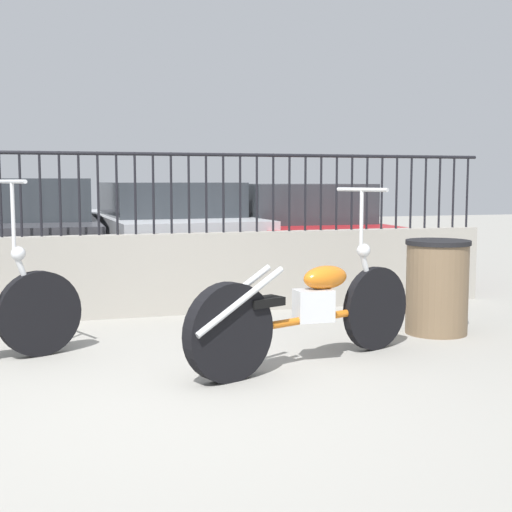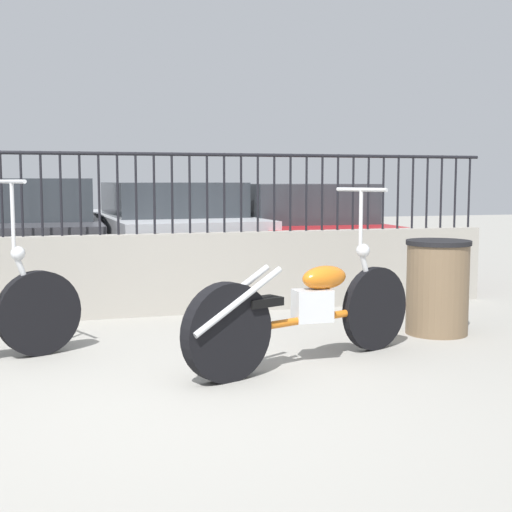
{
  "view_description": "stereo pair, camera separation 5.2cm",
  "coord_description": "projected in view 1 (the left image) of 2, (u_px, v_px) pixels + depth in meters",
  "views": [
    {
      "loc": [
        -0.74,
        -4.17,
        1.37
      ],
      "look_at": [
        1.09,
        1.83,
        0.7
      ],
      "focal_mm": 50.0,
      "sensor_mm": 36.0,
      "label": 1
    },
    {
      "loc": [
        -0.69,
        -4.18,
        1.37
      ],
      "look_at": [
        1.09,
        1.83,
        0.7
      ],
      "focal_mm": 50.0,
      "sensor_mm": 36.0,
      "label": 2
    }
  ],
  "objects": [
    {
      "name": "car_red",
      "position": [
        293.0,
        230.0,
        10.13
      ],
      "size": [
        1.95,
        4.2,
        1.32
      ],
      "rotation": [
        0.0,
        0.0,
        1.54
      ],
      "color": "black",
      "rests_on": "ground_plane"
    },
    {
      "name": "car_silver",
      "position": [
        166.0,
        230.0,
        9.8
      ],
      "size": [
        1.97,
        4.2,
        1.34
      ],
      "rotation": [
        0.0,
        0.0,
        1.61
      ],
      "color": "black",
      "rests_on": "ground_plane"
    },
    {
      "name": "low_wall",
      "position": [
        119.0,
        276.0,
        7.1
      ],
      "size": [
        8.12,
        0.18,
        0.83
      ],
      "color": "#9E998E",
      "rests_on": "ground_plane"
    },
    {
      "name": "car_dark_grey",
      "position": [
        22.0,
        232.0,
        9.18
      ],
      "size": [
        1.9,
        4.35,
        1.39
      ],
      "rotation": [
        0.0,
        0.0,
        1.55
      ],
      "color": "black",
      "rests_on": "ground_plane"
    },
    {
      "name": "ground_plane",
      "position": [
        173.0,
        407.0,
        4.32
      ],
      "size": [
        40.0,
        40.0,
        0.0
      ],
      "primitive_type": "plane",
      "color": "gray"
    },
    {
      "name": "fence_railing",
      "position": [
        117.0,
        180.0,
        7.0
      ],
      "size": [
        8.12,
        0.04,
        0.82
      ],
      "color": "black",
      "rests_on": "low_wall"
    },
    {
      "name": "trash_bin",
      "position": [
        437.0,
        287.0,
        6.35
      ],
      "size": [
        0.57,
        0.57,
        0.84
      ],
      "color": "brown",
      "rests_on": "ground_plane"
    },
    {
      "name": "motorcycle_orange",
      "position": [
        297.0,
        312.0,
        5.22
      ],
      "size": [
        2.04,
        0.92,
        1.32
      ],
      "rotation": [
        0.0,
        0.0,
        0.37
      ],
      "color": "black",
      "rests_on": "ground_plane"
    }
  ]
}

